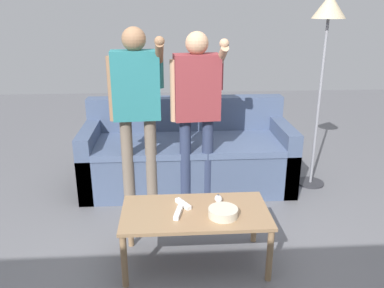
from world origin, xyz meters
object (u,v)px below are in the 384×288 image
object	(u,v)px
player_left	(137,99)
game_remote_wand_far	(183,204)
coffee_table	(195,217)
player_center	(197,100)
game_remote_nunchuk	(218,199)
game_remote_wand_near	(178,213)
couch	(187,156)
floor_lamp	(328,25)
snack_bowl	(223,212)

from	to	relation	value
player_left	game_remote_wand_far	xyz separation A→B (m)	(0.36, -0.83, -0.59)
coffee_table	player_center	size ratio (longest dim) A/B	0.65
coffee_table	player_center	world-z (taller)	player_center
game_remote_nunchuk	player_left	xyz separation A→B (m)	(-0.62, 0.78, 0.58)
game_remote_wand_near	player_center	bearing A→B (deg)	78.22
couch	coffee_table	distance (m)	1.38
couch	coffee_table	world-z (taller)	couch
player_center	floor_lamp	bearing A→B (deg)	15.28
floor_lamp	player_left	world-z (taller)	floor_lamp
game_remote_nunchuk	game_remote_wand_far	bearing A→B (deg)	-170.34
snack_bowl	game_remote_wand_far	size ratio (longest dim) A/B	1.29
couch	snack_bowl	size ratio (longest dim) A/B	10.26
snack_bowl	player_left	xyz separation A→B (m)	(-0.63, 1.00, 0.58)
couch	game_remote_wand_near	bearing A→B (deg)	-95.70
floor_lamp	player_left	distance (m)	1.90
player_center	game_remote_wand_near	xyz separation A→B (m)	(-0.20, -0.97, -0.57)
floor_lamp	player_center	xyz separation A→B (m)	(-1.24, -0.34, -0.62)
couch	game_remote_nunchuk	world-z (taller)	couch
snack_bowl	game_remote_nunchuk	xyz separation A→B (m)	(-0.00, 0.22, -0.01)
coffee_table	floor_lamp	size ratio (longest dim) A/B	0.55
couch	floor_lamp	xyz separation A→B (m)	(1.31, -0.11, 1.31)
floor_lamp	game_remote_wand_far	world-z (taller)	floor_lamp
coffee_table	game_remote_wand_far	distance (m)	0.13
game_remote_nunchuk	game_remote_wand_near	size ratio (longest dim) A/B	0.52
couch	floor_lamp	world-z (taller)	floor_lamp
floor_lamp	game_remote_wand_near	size ratio (longest dim) A/B	11.27
game_remote_wand_far	coffee_table	bearing A→B (deg)	-45.01
game_remote_nunchuk	game_remote_wand_near	world-z (taller)	game_remote_nunchuk
coffee_table	floor_lamp	bearing A→B (deg)	43.75
floor_lamp	player_center	bearing A→B (deg)	-164.72
game_remote_wand_near	player_left	bearing A→B (deg)	108.61
couch	game_remote_nunchuk	xyz separation A→B (m)	(0.16, -1.25, 0.13)
coffee_table	player_center	bearing A→B (deg)	85.05
floor_lamp	player_center	world-z (taller)	floor_lamp
coffee_table	game_remote_wand_near	xyz separation A→B (m)	(-0.12, -0.05, 0.07)
player_left	game_remote_wand_far	size ratio (longest dim) A/B	10.27
snack_bowl	player_center	world-z (taller)	player_center
game_remote_wand_far	game_remote_wand_near	bearing A→B (deg)	-107.36
player_left	game_remote_wand_near	distance (m)	1.17
couch	game_remote_wand_far	world-z (taller)	couch
coffee_table	game_remote_nunchuk	world-z (taller)	game_remote_nunchuk
game_remote_nunchuk	game_remote_wand_near	bearing A→B (deg)	-150.25
game_remote_nunchuk	player_left	world-z (taller)	player_left
couch	coffee_table	size ratio (longest dim) A/B	2.02
couch	player_left	bearing A→B (deg)	-134.81
game_remote_nunchuk	player_left	size ratio (longest dim) A/B	0.05
snack_bowl	player_left	bearing A→B (deg)	122.25
game_remote_wand_far	couch	bearing A→B (deg)	85.51
couch	snack_bowl	world-z (taller)	couch
couch	game_remote_nunchuk	size ratio (longest dim) A/B	23.87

